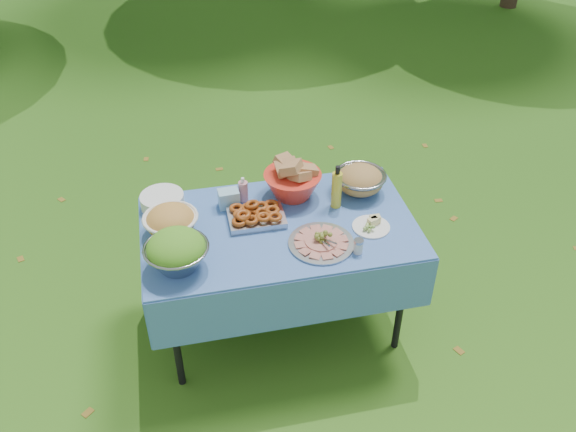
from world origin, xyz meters
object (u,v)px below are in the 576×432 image
at_px(plate_stack, 162,201).
at_px(pasta_bowl_steel, 360,179).
at_px(picnic_table, 280,277).
at_px(charcuterie_platter, 321,238).
at_px(bread_bowl, 293,179).
at_px(oil_bottle, 337,187).
at_px(salad_bowl, 176,251).

xyz_separation_m(plate_stack, pasta_bowl_steel, (1.12, -0.08, 0.04)).
height_order(picnic_table, charcuterie_platter, charcuterie_platter).
relative_size(picnic_table, plate_stack, 6.06).
distance_m(bread_bowl, charcuterie_platter, 0.46).
relative_size(plate_stack, pasta_bowl_steel, 0.82).
bearing_deg(pasta_bowl_steel, charcuterie_platter, -128.85).
relative_size(bread_bowl, pasta_bowl_steel, 1.12).
bearing_deg(oil_bottle, salad_bowl, -159.94).
relative_size(bread_bowl, charcuterie_platter, 0.96).
relative_size(picnic_table, oil_bottle, 5.60).
height_order(picnic_table, bread_bowl, bread_bowl).
bearing_deg(charcuterie_platter, salad_bowl, -178.20).
xyz_separation_m(plate_stack, oil_bottle, (0.94, -0.20, 0.09)).
relative_size(salad_bowl, bread_bowl, 0.96).
xyz_separation_m(picnic_table, bread_bowl, (0.13, 0.26, 0.49)).
bearing_deg(pasta_bowl_steel, oil_bottle, -146.74).
distance_m(bread_bowl, oil_bottle, 0.26).
bearing_deg(picnic_table, salad_bowl, -157.96).
xyz_separation_m(salad_bowl, oil_bottle, (0.89, 0.33, 0.03)).
bearing_deg(pasta_bowl_steel, plate_stack, 175.76).
distance_m(pasta_bowl_steel, charcuterie_platter, 0.54).
bearing_deg(pasta_bowl_steel, salad_bowl, -157.59).
relative_size(picnic_table, bread_bowl, 4.45).
bearing_deg(salad_bowl, plate_stack, 95.33).
distance_m(salad_bowl, oil_bottle, 0.95).
xyz_separation_m(bread_bowl, oil_bottle, (0.21, -0.15, 0.02)).
xyz_separation_m(salad_bowl, pasta_bowl_steel, (1.07, 0.44, -0.03)).
xyz_separation_m(picnic_table, salad_bowl, (-0.55, -0.22, 0.48)).
relative_size(salad_bowl, oil_bottle, 1.20).
distance_m(picnic_table, charcuterie_platter, 0.50).
bearing_deg(plate_stack, picnic_table, -26.55).
height_order(salad_bowl, oil_bottle, oil_bottle).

